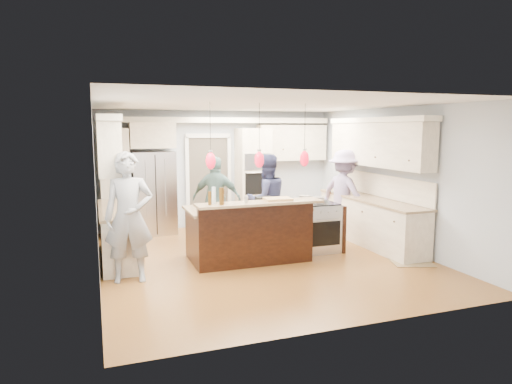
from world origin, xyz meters
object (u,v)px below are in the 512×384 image
Objects in this scene: kitchen_island at (248,232)px; person_far_left at (266,200)px; person_bar_end at (129,217)px; island_range at (318,227)px; refrigerator at (154,193)px.

person_far_left is (0.64, 0.78, 0.42)m from kitchen_island.
kitchen_island is at bearing 21.27° from person_bar_end.
island_range is at bearing 131.06° from person_far_left.
kitchen_island is 2.28× the size of island_range.
person_far_left is at bearing 137.64° from island_range.
person_bar_end is (-0.75, -3.09, 0.08)m from refrigerator.
person_bar_end is 2.99m from person_far_left.
island_range is 0.51× the size of person_far_left.
refrigerator reaches higher than kitchen_island.
kitchen_island is at bearing 44.03° from person_far_left.
refrigerator is at bearing 137.41° from island_range.
person_bar_end is at bearing 19.21° from person_far_left.
person_bar_end is 1.09× the size of person_far_left.
kitchen_island is (1.30, -2.57, -0.41)m from refrigerator.
person_bar_end is at bearing -103.64° from refrigerator.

